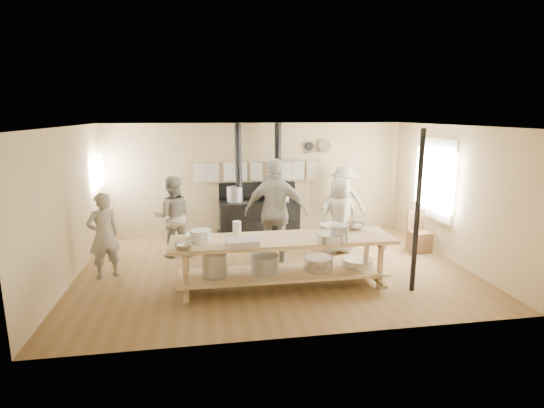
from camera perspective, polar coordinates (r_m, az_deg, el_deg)
The scene contains 24 objects.
ground at distance 7.96m, azimuth 0.25°, elevation -8.60°, with size 7.00×7.00×0.00m, color brown.
room_shell at distance 7.54m, azimuth 0.26°, elevation 3.01°, with size 7.00×7.00×7.00m.
window_right at distance 9.32m, azimuth 21.18°, elevation 3.17°, with size 0.09×1.50×1.65m.
left_opening at distance 9.68m, azimuth -22.46°, elevation 3.97°, with size 0.00×0.90×0.90m.
stove at distance 9.82m, azimuth -1.82°, elevation -1.42°, with size 1.90×0.75×2.60m.
towel_rail at distance 9.91m, azimuth -2.03°, elevation 4.74°, with size 3.00×0.04×0.47m.
back_wall_shelf at distance 10.18m, azimuth 6.20°, elevation 7.46°, with size 0.63×0.14×0.32m.
prep_table at distance 6.95m, azimuth 1.41°, elevation -7.18°, with size 3.60×0.90×0.85m.
support_post at distance 7.00m, azimuth 18.96°, elevation -1.07°, with size 0.08×0.08×2.60m, color black.
cook_far_left at distance 7.87m, azimuth -21.70°, elevation -3.96°, with size 0.55×0.36×1.51m, color #A3A190.
cook_left at distance 8.63m, azimuth -13.19°, elevation -1.64°, with size 0.79×0.62×1.63m, color #A3A190.
cook_center at distance 8.74m, azimuth 9.06°, elevation -1.51°, with size 0.76×0.50×1.56m, color #A3A190.
cook_right at distance 7.88m, azimuth 0.53°, elevation -1.16°, with size 1.18×0.49×2.02m, color #A3A190.
cook_by_window at distance 10.03m, azimuth 9.53°, elevation 0.40°, with size 1.05×0.60×1.62m, color #A3A190.
chair at distance 9.36m, azimuth 19.15°, elevation -4.52°, with size 0.42×0.42×0.84m.
bowl_white_a at distance 6.87m, azimuth -9.96°, elevation -4.32°, with size 0.37×0.37×0.09m, color white.
bowl_steel_a at distance 6.42m, azimuth -11.73°, elevation -5.55°, with size 0.30×0.30×0.09m, color silver.
bowl_white_b at distance 7.36m, azimuth 8.08°, elevation -3.10°, with size 0.40×0.40×0.10m, color white.
bowl_steel_b at distance 7.50m, azimuth 11.16°, elevation -2.91°, with size 0.35×0.35×0.11m, color silver.
roasting_pan at distance 6.43m, azimuth -4.00°, elevation -5.22°, with size 0.48×0.32×0.11m, color #B2B2B7.
mixing_bowl_large at distance 6.69m, azimuth 7.91°, elevation -4.47°, with size 0.45×0.45×0.14m, color silver.
bucket_galv at distance 6.71m, azimuth 9.02°, elevation -3.93°, with size 0.28×0.28×0.26m, color gray.
deep_bowl_enamel at distance 6.66m, azimuth -9.58°, elevation -4.33°, with size 0.33×0.33×0.20m, color white.
pitcher at distance 7.05m, azimuth -4.73°, elevation -3.21°, with size 0.14×0.14×0.22m, color white.
Camera 1 is at (-1.23, -7.35, 2.82)m, focal length 28.00 mm.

